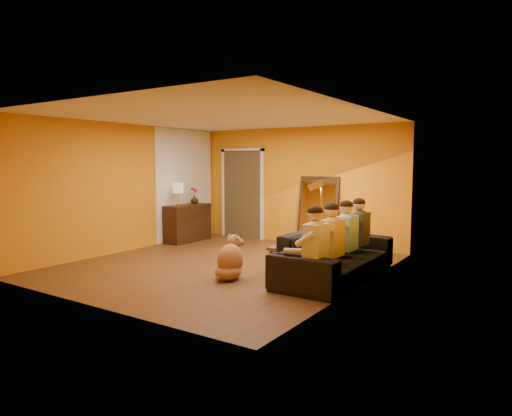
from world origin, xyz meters
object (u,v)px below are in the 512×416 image
Objects in this scene: floor_lamp at (321,221)px; person_far_right at (359,235)px; coffee_table at (302,256)px; laptop at (320,241)px; person_far_left at (316,250)px; vase at (194,200)px; dog at (230,257)px; sofa at (336,254)px; mirror_frame at (318,211)px; sideboard at (188,223)px; person_mid_right at (347,239)px; wine_bottle at (303,236)px; table_lamp at (178,194)px; tumbler at (311,241)px; person_mid_left at (332,244)px.

floor_lamp reaches higher than person_far_right.
coffee_table is 0.45m from laptop.
person_far_left is 5.05m from vase.
laptop is (0.76, 1.63, 0.08)m from dog.
sofa is 0.85m from laptop.
mirror_frame reaches higher than sideboard.
person_mid_right reaches higher than sideboard.
person_far_right is at bearing 26.94° from wine_bottle.
wine_bottle reaches higher than laptop.
table_lamp is 0.57m from vase.
wine_bottle reaches higher than coffee_table.
tumbler is at bearing -17.06° from vase.
coffee_table is 0.31m from tumbler.
vase is (-4.37, 1.95, 0.34)m from person_mid_left.
sideboard reaches higher than sofa.
coffee_table is at bearing 82.19° from dog.
vase is at bearing 155.73° from dog.
table_lamp is 4.62m from person_mid_left.
wine_bottle is (3.54, -0.73, -0.53)m from table_lamp.
sofa is 13.09× the size of vase.
vase is (-2.79, -0.83, 0.19)m from mirror_frame.
sofa is at bearing -16.47° from sideboard.
floor_lamp is 0.85m from tumbler.
sofa is at bearing 53.50° from dog.
sideboard is at bearing -90.00° from vase.
sideboard reaches higher than tumbler.
floor_lamp is at bearing 99.55° from coffee_table.
sofa is 1.67m from dog.
mirror_frame is at bearing 93.62° from floor_lamp.
sideboard is 0.97× the size of person_far_left.
wine_bottle is at bearing -107.27° from floor_lamp.
person_mid_left reaches higher than coffee_table.
coffee_table is 1.71× the size of dog.
laptop is (-0.57, 0.63, 0.05)m from sofa.
laptop is 1.74× the size of vase.
vase is (-3.49, 1.23, 0.74)m from coffee_table.
person_far_left is at bearing -55.79° from wine_bottle.
vase is at bearing 70.48° from sofa.
person_far_right is (1.58, -1.68, -0.15)m from mirror_frame.
sofa is at bearing 97.41° from person_far_left.
floor_lamp is 4.16× the size of laptop.
person_far_right is 4.47m from vase.
vase is at bearing 90.00° from sideboard.
person_mid_right is (0.13, 0.10, 0.23)m from sofa.
sofa is at bearing -58.14° from mirror_frame.
person_mid_left is 0.55m from person_mid_right.
sideboard is 0.82× the size of floor_lamp.
table_lamp is 0.42× the size of person_far_right.
table_lamp reaches higher than person_mid_left.
wine_bottle is (0.13, -0.96, -0.14)m from floor_lamp.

